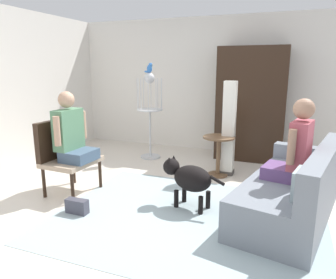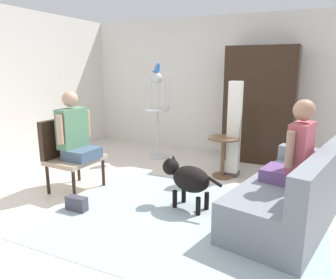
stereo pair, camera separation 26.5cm
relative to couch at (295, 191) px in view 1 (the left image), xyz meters
name	(u,v)px [view 1 (the left image)]	position (x,y,z in m)	size (l,w,h in m)	color
ground_plane	(179,207)	(-1.27, -0.25, -0.29)	(7.32, 7.32, 0.00)	beige
back_wall	(228,86)	(-1.27, 2.58, 0.99)	(6.70, 0.12, 2.56)	silver
area_rug	(187,218)	(-1.09, -0.48, -0.29)	(2.89, 2.29, 0.01)	#9EB2B7
couch	(295,191)	(0.00, 0.00, 0.00)	(1.21, 2.05, 0.82)	slate
armchair	(64,151)	(-2.85, -0.31, 0.26)	(0.59, 0.69, 0.96)	black
person_on_couch	(295,148)	(-0.04, -0.02, 0.49)	(0.52, 0.53, 0.89)	#634379
person_on_armchair	(71,133)	(-2.71, -0.31, 0.51)	(0.44, 0.57, 0.88)	#425871
round_end_table	(218,151)	(-1.08, 1.03, 0.10)	(0.48, 0.48, 0.62)	brown
dog	(189,178)	(-1.16, -0.20, 0.07)	(0.79, 0.40, 0.59)	black
bird_cage_stand	(150,110)	(-2.45, 1.56, 0.58)	(0.46, 0.46, 1.53)	silver
parrot	(150,68)	(-2.45, 1.56, 1.32)	(0.17, 0.10, 0.17)	blue
column_lamp	(229,129)	(-0.96, 1.16, 0.42)	(0.20, 0.20, 1.43)	#4C4742
armoire_cabinet	(251,104)	(-0.76, 2.17, 0.69)	(1.16, 0.56, 1.97)	black
handbag	(77,206)	(-2.30, -0.82, -0.21)	(0.26, 0.10, 0.17)	#3F3F4C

